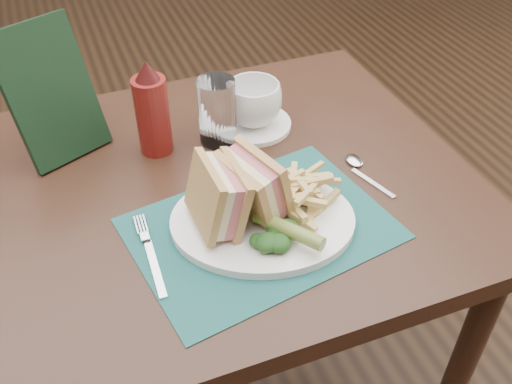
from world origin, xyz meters
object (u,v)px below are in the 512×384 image
(table_main, at_px, (225,311))
(check_presenter, at_px, (51,93))
(placemat, at_px, (261,228))
(sandwich_half_b, at_px, (244,189))
(sandwich_half_a, at_px, (205,199))
(coffee_cup, at_px, (254,103))
(ketchup_bottle, at_px, (152,107))
(plate, at_px, (263,221))
(saucer, at_px, (254,124))
(drinking_glass, at_px, (217,111))

(table_main, relative_size, check_presenter, 3.56)
(placemat, bearing_deg, sandwich_half_b, 136.48)
(table_main, xyz_separation_m, check_presenter, (-0.24, 0.19, 0.50))
(sandwich_half_a, height_order, check_presenter, check_presenter)
(placemat, bearing_deg, coffee_cup, 71.33)
(sandwich_half_b, bearing_deg, coffee_cup, 49.09)
(ketchup_bottle, bearing_deg, placemat, -69.03)
(sandwich_half_b, height_order, ketchup_bottle, ketchup_bottle)
(coffee_cup, relative_size, check_presenter, 0.44)
(placemat, height_order, coffee_cup, coffee_cup)
(plate, xyz_separation_m, saucer, (0.09, 0.27, -0.00))
(placemat, height_order, sandwich_half_b, sandwich_half_b)
(placemat, bearing_deg, ketchup_bottle, 110.97)
(table_main, xyz_separation_m, saucer, (0.12, 0.14, 0.38))
(saucer, bearing_deg, check_presenter, 171.19)
(drinking_glass, bearing_deg, saucer, 13.23)
(plate, xyz_separation_m, check_presenter, (-0.28, 0.33, 0.11))
(saucer, bearing_deg, table_main, -131.58)
(saucer, bearing_deg, coffee_cup, 0.00)
(placemat, bearing_deg, sandwich_half_a, 167.18)
(plate, xyz_separation_m, ketchup_bottle, (-0.11, 0.27, 0.08))
(placemat, distance_m, coffee_cup, 0.30)
(table_main, height_order, ketchup_bottle, ketchup_bottle)
(placemat, distance_m, drinking_glass, 0.27)
(sandwich_half_a, distance_m, saucer, 0.33)
(placemat, xyz_separation_m, drinking_glass, (0.01, 0.26, 0.06))
(sandwich_half_a, bearing_deg, plate, -9.78)
(sandwich_half_b, bearing_deg, check_presenter, 110.89)
(plate, relative_size, saucer, 2.00)
(placemat, distance_m, saucer, 0.30)
(sandwich_half_a, relative_size, sandwich_half_b, 1.00)
(plate, bearing_deg, sandwich_half_b, 172.38)
(sandwich_half_b, distance_m, ketchup_bottle, 0.27)
(sandwich_half_a, xyz_separation_m, ketchup_bottle, (-0.02, 0.26, 0.02))
(table_main, bearing_deg, coffee_cup, 48.42)
(saucer, bearing_deg, placemat, -108.67)
(table_main, relative_size, drinking_glass, 6.92)
(check_presenter, bearing_deg, saucer, -33.77)
(sandwich_half_a, xyz_separation_m, sandwich_half_b, (0.06, 0.00, 0.00))
(table_main, height_order, saucer, saucer)
(drinking_glass, xyz_separation_m, ketchup_bottle, (-0.12, 0.01, 0.03))
(sandwich_half_b, relative_size, coffee_cup, 1.05)
(plate, distance_m, check_presenter, 0.45)
(placemat, height_order, sandwich_half_a, sandwich_half_a)
(placemat, distance_m, check_presenter, 0.45)
(drinking_glass, bearing_deg, check_presenter, 165.06)
(sandwich_half_b, bearing_deg, plate, -42.36)
(sandwich_half_a, xyz_separation_m, check_presenter, (-0.19, 0.32, 0.05))
(plate, bearing_deg, sandwich_half_a, -170.11)
(ketchup_bottle, bearing_deg, table_main, -59.25)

